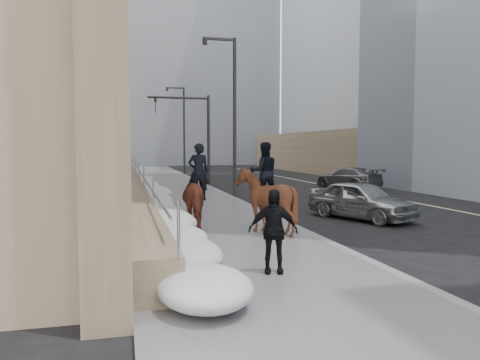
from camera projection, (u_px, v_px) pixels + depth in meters
name	position (u px, v px, depth m)	size (l,w,h in m)	color
ground	(256.00, 274.00, 9.59)	(140.00, 140.00, 0.00)	black
sidewalk	(189.00, 208.00, 19.26)	(5.00, 80.00, 0.12)	#58585B
curb	(250.00, 206.00, 19.89)	(0.24, 80.00, 0.12)	slate
lane_line	(413.00, 202.00, 21.81)	(0.15, 70.00, 0.01)	#BFB78C
limestone_building	(73.00, 37.00, 26.99)	(6.10, 44.00, 18.00)	#957D62
bg_building_mid	(168.00, 67.00, 67.60)	(30.00, 12.00, 28.00)	slate
bg_building_far	(101.00, 101.00, 77.07)	(24.00, 12.00, 20.00)	gray
streetlight_mid	(232.00, 107.00, 23.47)	(1.71, 0.24, 8.00)	#2D2D30
streetlight_far	(182.00, 125.00, 42.82)	(1.71, 0.24, 8.00)	#2D2D30
traffic_signal	(195.00, 125.00, 31.09)	(4.10, 0.22, 6.00)	#2D2D30
snow_bank	(157.00, 205.00, 17.05)	(1.70, 18.10, 0.76)	silver
mounted_horse_left	(199.00, 196.00, 14.04)	(1.00, 2.18, 2.59)	#542519
mounted_horse_right	(265.00, 195.00, 13.50)	(1.66, 1.84, 2.61)	#4C2615
pedestrian	(273.00, 231.00, 9.20)	(0.97, 0.41, 1.66)	black
car_silver	(361.00, 200.00, 16.69)	(1.64, 4.06, 1.38)	#969A9D
car_grey	(348.00, 178.00, 29.23)	(1.82, 4.47, 1.30)	#55565C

